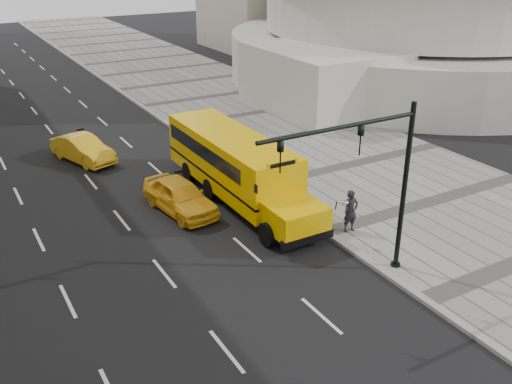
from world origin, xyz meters
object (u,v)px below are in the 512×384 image
taxi_near (180,196)px  traffic_signal (375,175)px  pedestrian (351,211)px  taxi_far (83,149)px  school_bus (234,162)px

taxi_near → traffic_signal: traffic_signal is taller
pedestrian → traffic_signal: bearing=-114.2°
taxi_far → traffic_signal: size_ratio=0.67×
taxi_near → pedestrian: 7.62m
taxi_near → pedestrian: pedestrian is taller
taxi_near → pedestrian: (5.24, -5.53, 0.30)m
traffic_signal → school_bus: bearing=94.5°
taxi_far → taxi_near: bearing=-95.3°
school_bus → pedestrian: bearing=-67.9°
taxi_far → pedestrian: bearing=-81.7°
taxi_far → traffic_signal: 18.35m
school_bus → taxi_far: school_bus is taller
pedestrian → taxi_near: bearing=137.8°
taxi_near → traffic_signal: bearing=-75.0°
school_bus → pedestrian: (2.35, -5.77, -0.71)m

